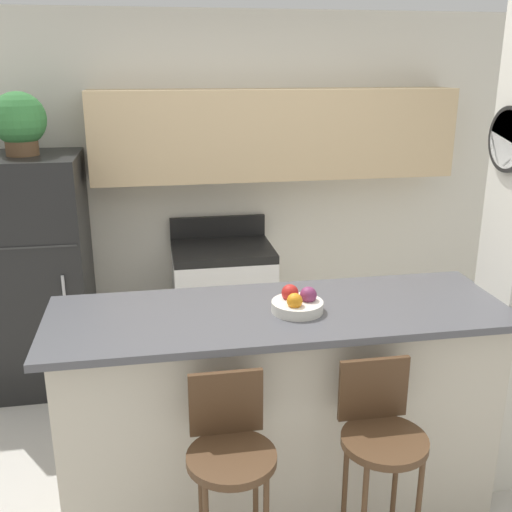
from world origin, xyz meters
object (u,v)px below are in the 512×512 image
fruit_bowl (297,303)px  bar_stool_right (381,442)px  stove_range (223,304)px  bar_stool_left (230,459)px  trash_bin (126,364)px  refrigerator (37,273)px  potted_plant_on_fridge (19,122)px

fruit_bowl → bar_stool_right: bearing=-63.7°
stove_range → bar_stool_left: (-0.23, -2.13, 0.21)m
trash_bin → refrigerator: bearing=156.1°
trash_bin → stove_range: bearing=24.0°
bar_stool_left → trash_bin: bar_stool_left is taller
bar_stool_right → trash_bin: size_ratio=2.63×
potted_plant_on_fridge → bar_stool_left: bearing=-62.8°
fruit_bowl → trash_bin: (-0.88, 1.31, -0.93)m
trash_bin → potted_plant_on_fridge: bearing=156.1°
refrigerator → bar_stool_left: 2.31m
fruit_bowl → trash_bin: bearing=124.0°
stove_range → bar_stool_left: bearing=-96.2°
trash_bin → bar_stool_left: bearing=-74.7°
bar_stool_left → trash_bin: size_ratio=2.63×
bar_stool_right → potted_plant_on_fridge: (-1.69, 2.05, 1.16)m
refrigerator → trash_bin: 0.87m
bar_stool_right → potted_plant_on_fridge: 2.90m
stove_range → fruit_bowl: bearing=-84.5°
potted_plant_on_fridge → bar_stool_right: bearing=-50.6°
stove_range → fruit_bowl: 1.76m
stove_range → fruit_bowl: size_ratio=4.41×
bar_stool_right → fruit_bowl: (-0.24, 0.50, 0.44)m
potted_plant_on_fridge → trash_bin: 1.75m
bar_stool_left → potted_plant_on_fridge: (-1.06, 2.05, 1.16)m
fruit_bowl → bar_stool_left: bearing=-128.1°
stove_range → potted_plant_on_fridge: size_ratio=2.67×
fruit_bowl → stove_range: bearing=95.5°
refrigerator → bar_stool_right: refrigerator is taller
stove_range → refrigerator: bearing=-176.8°
bar_stool_right → trash_bin: bar_stool_right is taller
stove_range → bar_stool_right: (0.40, -2.13, 0.21)m
stove_range → bar_stool_right: 2.17m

